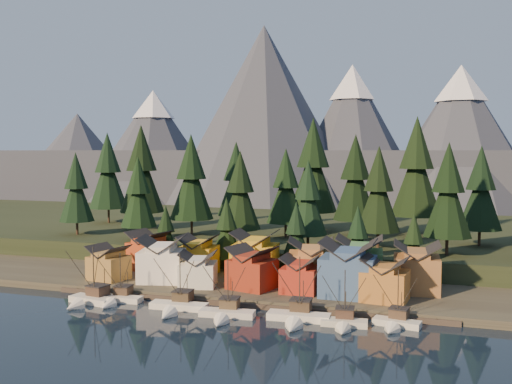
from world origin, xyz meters
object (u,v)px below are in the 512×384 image
(boat_3, at_px, (225,307))
(boat_6, at_px, (396,315))
(boat_2, at_px, (176,300))
(house_front_0, at_px, (109,262))
(house_front_1, at_px, (162,258))
(boat_1, at_px, (117,293))
(boat_5, at_px, (344,315))
(house_back_0, at_px, (149,249))
(boat_4, at_px, (297,309))
(house_back_1, at_px, (198,254))
(boat_0, at_px, (88,292))

(boat_3, xyz_separation_m, boat_6, (29.36, 3.80, 0.03))
(boat_2, bearing_deg, boat_6, -0.03)
(house_front_0, bearing_deg, house_front_1, 20.80)
(boat_1, relative_size, boat_5, 1.00)
(house_back_0, bearing_deg, boat_4, -19.18)
(house_back_1, bearing_deg, boat_5, -35.69)
(boat_1, height_order, boat_2, boat_2)
(boat_4, bearing_deg, house_front_1, 153.01)
(boat_4, relative_size, house_back_1, 1.39)
(boat_4, bearing_deg, house_back_0, 146.36)
(boat_1, height_order, house_back_0, house_back_0)
(boat_2, bearing_deg, boat_1, 170.03)
(boat_3, distance_m, boat_6, 29.60)
(house_back_1, bearing_deg, house_front_0, -150.50)
(boat_4, bearing_deg, house_front_0, 161.17)
(boat_5, bearing_deg, boat_1, 172.37)
(boat_4, relative_size, house_front_0, 1.42)
(boat_4, bearing_deg, boat_6, 5.12)
(boat_2, xyz_separation_m, house_back_0, (-19.37, 25.59, 4.22))
(boat_0, bearing_deg, boat_1, 39.95)
(boat_0, relative_size, house_back_1, 1.37)
(boat_1, bearing_deg, boat_3, -10.28)
(boat_0, height_order, house_front_1, house_front_1)
(boat_3, relative_size, house_front_1, 1.02)
(boat_4, distance_m, house_back_0, 49.92)
(boat_1, xyz_separation_m, boat_5, (45.15, -2.14, 0.16))
(boat_0, bearing_deg, boat_5, 10.39)
(boat_1, xyz_separation_m, house_back_1, (7.82, 22.23, 4.23))
(boat_0, distance_m, boat_5, 49.85)
(boat_0, distance_m, house_back_0, 26.96)
(boat_1, bearing_deg, boat_2, -9.35)
(boat_2, relative_size, boat_6, 1.16)
(boat_4, distance_m, house_front_0, 48.02)
(boat_6, bearing_deg, house_front_0, 179.88)
(boat_4, height_order, house_back_0, boat_4)
(boat_5, xyz_separation_m, house_front_0, (-54.20, 13.81, 3.31))
(boat_0, xyz_separation_m, boat_1, (4.69, 2.73, -0.48))
(house_front_0, distance_m, house_back_1, 19.91)
(boat_3, distance_m, house_back_1, 30.58)
(boat_0, distance_m, boat_2, 18.42)
(boat_4, relative_size, boat_5, 1.17)
(boat_0, xyz_separation_m, boat_3, (28.83, -0.57, -0.36))
(boat_5, bearing_deg, boat_3, 178.27)
(boat_2, bearing_deg, boat_3, -12.12)
(boat_0, distance_m, house_back_1, 28.17)
(house_back_1, bearing_deg, boat_0, -119.17)
(boat_3, bearing_deg, boat_2, 165.22)
(boat_1, height_order, boat_5, boat_1)
(house_front_1, bearing_deg, house_back_1, 46.63)
(boat_6, height_order, house_front_1, house_front_1)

